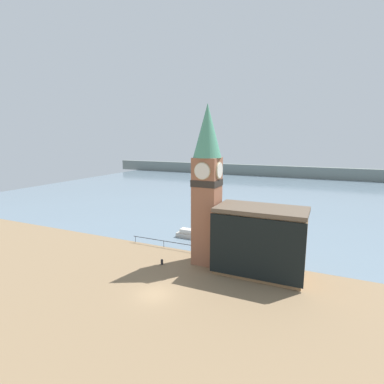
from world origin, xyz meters
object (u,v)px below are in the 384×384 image
(clock_tower, at_px, (207,181))
(pier_building, at_px, (260,241))
(mooring_bollard_near, at_px, (162,262))
(boat_near, at_px, (192,235))

(clock_tower, distance_m, pier_building, 10.35)
(clock_tower, xyz_separation_m, mooring_bollard_near, (-5.30, -3.27, -11.11))
(pier_building, height_order, boat_near, pier_building)
(boat_near, xyz_separation_m, mooring_bollard_near, (0.82, -11.90, -0.15))
(clock_tower, height_order, mooring_bollard_near, clock_tower)
(boat_near, bearing_deg, mooring_bollard_near, -84.38)
(pier_building, distance_m, boat_near, 16.76)
(pier_building, bearing_deg, mooring_bollard_near, -167.40)
(clock_tower, bearing_deg, boat_near, 125.33)
(boat_near, bearing_deg, pier_building, -32.02)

